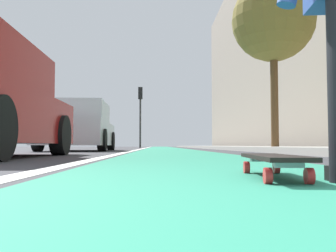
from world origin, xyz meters
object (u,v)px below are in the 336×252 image
object	(u,v)px
skateboard	(273,159)
parked_car_mid	(79,128)
street_tree_mid	(273,21)
traffic_light	(140,106)

from	to	relation	value
skateboard	parked_car_mid	xyz separation A→B (m)	(9.63, 2.98, 0.61)
parked_car_mid	street_tree_mid	distance (m)	6.82
skateboard	traffic_light	size ratio (longest dim) A/B	0.21
parked_car_mid	traffic_light	bearing A→B (deg)	-5.42
parked_car_mid	traffic_light	size ratio (longest dim) A/B	1.06
traffic_light	skateboard	bearing A→B (deg)	-175.76
street_tree_mid	traffic_light	bearing A→B (deg)	18.92
traffic_light	street_tree_mid	distance (m)	14.54
parked_car_mid	street_tree_mid	world-z (taller)	street_tree_mid
skateboard	street_tree_mid	world-z (taller)	street_tree_mid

